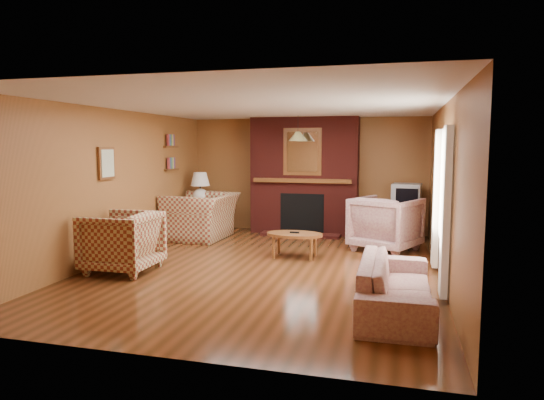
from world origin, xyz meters
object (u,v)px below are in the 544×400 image
(floral_sofa, at_px, (396,285))
(crt_tv, at_px, (407,196))
(fireplace, at_px, (304,177))
(plaid_armchair, at_px, (122,242))
(coffee_table, at_px, (295,236))
(side_table, at_px, (201,218))
(table_lamp, at_px, (200,186))
(plaid_loveseat, at_px, (201,216))
(floral_armchair, at_px, (386,224))
(tv_stand, at_px, (406,224))

(floral_sofa, bearing_deg, crt_tv, -2.36)
(fireplace, height_order, plaid_armchair, fireplace)
(coffee_table, distance_m, side_table, 2.94)
(fireplace, height_order, coffee_table, fireplace)
(plaid_armchair, distance_m, coffee_table, 2.69)
(table_lamp, bearing_deg, floral_sofa, -44.46)
(plaid_loveseat, bearing_deg, floral_sofa, 49.22)
(table_lamp, bearing_deg, plaid_loveseat, -65.46)
(floral_armchair, relative_size, coffee_table, 1.13)
(fireplace, bearing_deg, plaid_loveseat, -149.67)
(side_table, xyz_separation_m, table_lamp, (0.00, -0.00, 0.67))
(fireplace, relative_size, coffee_table, 2.61)
(table_lamp, bearing_deg, floral_armchair, -11.47)
(plaid_loveseat, height_order, plaid_armchair, plaid_loveseat)
(coffee_table, xyz_separation_m, side_table, (-2.38, 1.72, -0.05))
(plaid_loveseat, xyz_separation_m, coffee_table, (2.13, -1.17, -0.08))
(floral_armchair, height_order, side_table, floral_armchair)
(plaid_armchair, bearing_deg, floral_armchair, 123.36)
(plaid_armchair, relative_size, side_table, 1.56)
(plaid_armchair, height_order, tv_stand, plaid_armchair)
(plaid_loveseat, bearing_deg, fireplace, 121.56)
(side_table, bearing_deg, coffee_table, -35.83)
(crt_tv, bearing_deg, side_table, -175.26)
(plaid_armchair, bearing_deg, floral_sofa, 79.16)
(fireplace, height_order, table_lamp, fireplace)
(plaid_loveseat, height_order, side_table, plaid_loveseat)
(plaid_armchair, distance_m, floral_armchair, 4.40)
(floral_armchair, bearing_deg, coffee_table, 59.16)
(table_lamp, distance_m, tv_stand, 4.22)
(floral_armchair, height_order, tv_stand, floral_armchair)
(plaid_armchair, relative_size, floral_sofa, 0.49)
(floral_armchair, bearing_deg, plaid_armchair, 59.38)
(floral_sofa, xyz_separation_m, tv_stand, (0.15, 4.28, 0.02))
(coffee_table, xyz_separation_m, crt_tv, (1.77, 2.06, 0.49))
(plaid_armchair, relative_size, floral_armchair, 0.93)
(plaid_loveseat, xyz_separation_m, table_lamp, (-0.25, 0.55, 0.54))
(plaid_loveseat, xyz_separation_m, side_table, (-0.25, 0.55, -0.13))
(plaid_loveseat, height_order, crt_tv, crt_tv)
(floral_armchair, bearing_deg, fireplace, -12.00)
(fireplace, relative_size, crt_tv, 4.11)
(floral_armchair, bearing_deg, table_lamp, 14.02)
(fireplace, bearing_deg, floral_armchair, -37.50)
(floral_armchair, xyz_separation_m, crt_tv, (0.35, 1.12, 0.38))
(plaid_loveseat, distance_m, floral_sofa, 5.05)
(fireplace, distance_m, floral_armchair, 2.26)
(floral_armchair, height_order, crt_tv, crt_tv)
(plaid_loveseat, bearing_deg, crt_tv, 104.11)
(floral_sofa, xyz_separation_m, crt_tv, (0.15, 4.27, 0.56))
(coffee_table, xyz_separation_m, table_lamp, (-2.38, 1.72, 0.63))
(plaid_armchair, height_order, side_table, plaid_armchair)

